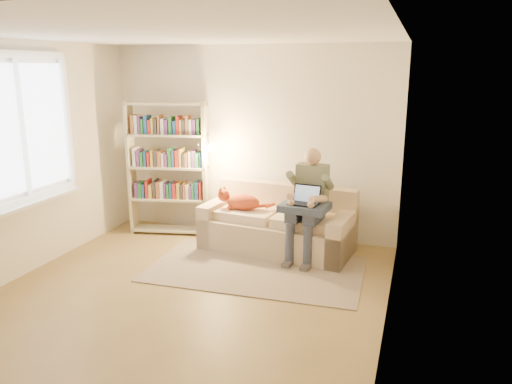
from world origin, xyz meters
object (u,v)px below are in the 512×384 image
(person, at_px, (309,198))
(bookshelf, at_px, (168,162))
(sofa, at_px, (278,227))
(laptop, at_px, (303,199))
(cat, at_px, (242,201))

(person, xyz_separation_m, bookshelf, (-2.07, 0.36, 0.26))
(sofa, bearing_deg, bookshelf, -179.20)
(bookshelf, bearing_deg, person, -21.78)
(sofa, bearing_deg, person, -18.17)
(person, relative_size, laptop, 3.78)
(sofa, xyz_separation_m, laptop, (0.39, -0.31, 0.49))
(sofa, distance_m, bookshelf, 1.80)
(laptop, xyz_separation_m, bookshelf, (-2.03, 0.47, 0.24))
(laptop, height_order, bookshelf, bookshelf)
(sofa, distance_m, laptop, 0.70)
(cat, bearing_deg, bookshelf, 175.20)
(cat, height_order, laptop, laptop)
(bookshelf, bearing_deg, sofa, -17.57)
(sofa, height_order, person, person)
(sofa, height_order, bookshelf, bookshelf)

